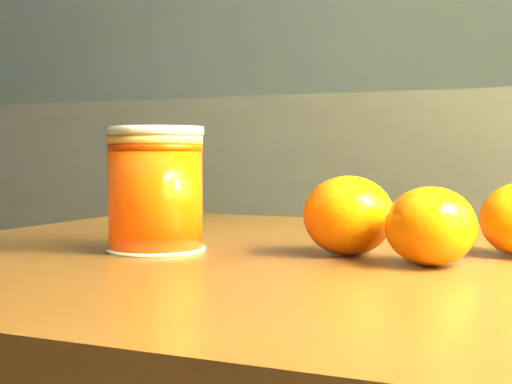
% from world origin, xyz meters
% --- Properties ---
extents(kitchen_counter, '(3.15, 0.60, 0.90)m').
position_xyz_m(kitchen_counter, '(0.00, 1.45, 0.45)').
color(kitchen_counter, '#464549').
rests_on(kitchen_counter, ground).
extents(table, '(0.91, 0.64, 0.68)m').
position_xyz_m(table, '(1.03, 0.20, 0.59)').
color(table, brown).
rests_on(table, ground).
extents(juice_glass, '(0.08, 0.08, 0.10)m').
position_xyz_m(juice_glass, '(0.81, 0.15, 0.73)').
color(juice_glass, '#FD4305').
rests_on(juice_glass, table).
extents(orange_front, '(0.10, 0.10, 0.07)m').
position_xyz_m(orange_front, '(0.97, 0.19, 0.71)').
color(orange_front, orange).
rests_on(orange_front, table).
extents(orange_extra, '(0.09, 0.09, 0.06)m').
position_xyz_m(orange_extra, '(1.05, 0.16, 0.71)').
color(orange_extra, orange).
rests_on(orange_extra, table).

